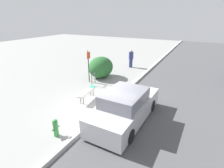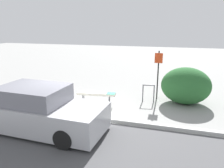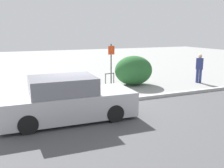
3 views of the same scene
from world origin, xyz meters
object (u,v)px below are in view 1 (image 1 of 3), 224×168
at_px(bike_rack, 93,78).
at_px(parked_car_near, 126,107).
at_px(bench, 87,92).
at_px(pedestrian, 131,58).
at_px(sign_post, 89,63).
at_px(fire_hydrant, 56,127).

xyz_separation_m(bike_rack, parked_car_near, (-3.15, -3.81, 0.17)).
bearing_deg(bench, pedestrian, -4.46).
bearing_deg(pedestrian, sign_post, -144.48).
bearing_deg(fire_hydrant, bench, 13.64).
height_order(bench, sign_post, sign_post).
bearing_deg(bench, sign_post, 25.21).
bearing_deg(bench, bike_rack, 17.64).
height_order(bench, pedestrian, pedestrian).
distance_m(fire_hydrant, parked_car_near, 3.10).
distance_m(bike_rack, pedestrian, 5.45).
height_order(fire_hydrant, parked_car_near, parked_car_near).
distance_m(bike_rack, parked_car_near, 4.95).
relative_size(bike_rack, fire_hydrant, 1.08).
bearing_deg(bike_rack, fire_hydrant, -161.93).
relative_size(sign_post, pedestrian, 1.37).
xyz_separation_m(fire_hydrant, parked_car_near, (2.34, -2.02, 0.27)).
bearing_deg(pedestrian, parked_car_near, -110.48).
bearing_deg(sign_post, bench, -147.95).
bearing_deg(fire_hydrant, bike_rack, 18.07).
bearing_deg(sign_post, fire_hydrant, -157.86).
bearing_deg(parked_car_near, bench, 72.56).
distance_m(bench, fire_hydrant, 3.43).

